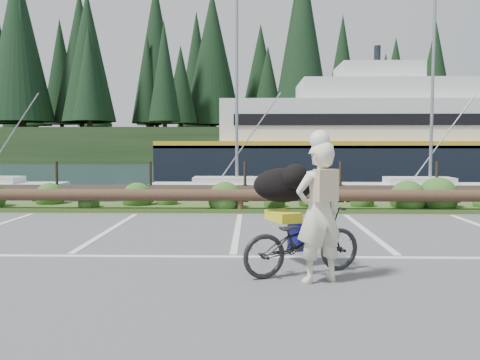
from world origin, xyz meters
name	(u,v)px	position (x,y,z in m)	size (l,w,h in m)	color
ground	(234,252)	(0.00, 0.00, 0.00)	(72.00, 72.00, 0.00)	#4D4D50
harbor_backdrop	(253,153)	(0.39, 78.47, 0.00)	(170.00, 160.00, 30.00)	#172538
vegetation_strip	(241,207)	(0.00, 5.30, 0.05)	(34.00, 1.60, 0.10)	#3D5B21
log_rail	(240,213)	(0.00, 4.60, 0.00)	(32.00, 0.30, 0.60)	#443021
bicycle	(303,241)	(0.98, -1.41, 0.46)	(0.61, 1.75, 0.92)	black
cyclist	(319,212)	(1.15, -1.78, 0.89)	(0.65, 0.43, 1.79)	beige
dog	(283,185)	(0.75, -0.90, 1.17)	(0.86, 0.42, 0.50)	black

